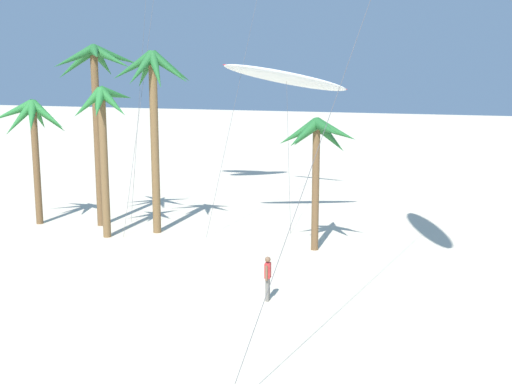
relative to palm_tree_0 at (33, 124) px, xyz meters
name	(u,v)px	position (x,y,z in m)	size (l,w,h in m)	color
palm_tree_0	(33,124)	(0.00, 0.00, 0.00)	(4.39, 3.98, 6.98)	brown
palm_tree_1	(103,120)	(5.44, -0.96, 0.38)	(3.09, 3.39, 7.74)	brown
palm_tree_2	(95,76)	(3.52, 1.09, 2.56)	(4.68, 4.65, 9.91)	brown
palm_tree_3	(154,88)	(7.30, 0.87, 1.97)	(4.24, 4.03, 9.53)	brown
palm_tree_4	(317,141)	(16.09, 0.84, -0.40)	(3.68, 3.84, 6.34)	brown
flying_kite_8	(287,78)	(12.85, 5.48, 2.48)	(6.36, 4.99, 9.19)	white
person_foreground_walker	(268,277)	(16.64, -6.55, -4.72)	(0.25, 0.50, 1.68)	slate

